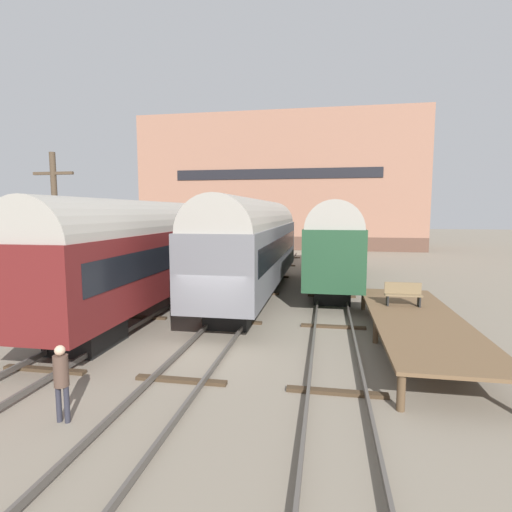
{
  "coord_description": "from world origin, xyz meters",
  "views": [
    {
      "loc": [
        3.9,
        -13.07,
        4.71
      ],
      "look_at": [
        0.0,
        8.92,
        2.2
      ],
      "focal_mm": 28.0,
      "sensor_mm": 36.0,
      "label": 1
    }
  ],
  "objects_px": {
    "train_car_green": "(332,237)",
    "utility_pole": "(57,235)",
    "person_worker": "(61,376)",
    "bench": "(403,293)",
    "train_car_grey": "(254,242)",
    "train_car_maroon": "(154,248)"
  },
  "relations": [
    {
      "from": "bench",
      "to": "utility_pole",
      "type": "relative_size",
      "value": 0.2
    },
    {
      "from": "train_car_green",
      "to": "utility_pole",
      "type": "bearing_deg",
      "value": -134.22
    },
    {
      "from": "bench",
      "to": "person_worker",
      "type": "relative_size",
      "value": 0.79
    },
    {
      "from": "utility_pole",
      "to": "bench",
      "type": "bearing_deg",
      "value": 5.11
    },
    {
      "from": "bench",
      "to": "train_car_grey",
      "type": "bearing_deg",
      "value": 143.58
    },
    {
      "from": "bench",
      "to": "person_worker",
      "type": "height_order",
      "value": "bench"
    },
    {
      "from": "train_car_green",
      "to": "train_car_maroon",
      "type": "relative_size",
      "value": 1.03
    },
    {
      "from": "train_car_grey",
      "to": "bench",
      "type": "distance_m",
      "value": 8.74
    },
    {
      "from": "person_worker",
      "to": "train_car_maroon",
      "type": "bearing_deg",
      "value": 103.18
    },
    {
      "from": "person_worker",
      "to": "utility_pole",
      "type": "relative_size",
      "value": 0.25
    },
    {
      "from": "person_worker",
      "to": "utility_pole",
      "type": "xyz_separation_m",
      "value": [
        -5.41,
        7.37,
        2.65
      ]
    },
    {
      "from": "train_car_maroon",
      "to": "person_worker",
      "type": "relative_size",
      "value": 9.68
    },
    {
      "from": "train_car_green",
      "to": "person_worker",
      "type": "distance_m",
      "value": 20.21
    },
    {
      "from": "train_car_maroon",
      "to": "utility_pole",
      "type": "relative_size",
      "value": 2.42
    },
    {
      "from": "bench",
      "to": "utility_pole",
      "type": "xyz_separation_m",
      "value": [
        -14.16,
        -1.27,
        2.23
      ]
    },
    {
      "from": "train_car_grey",
      "to": "train_car_green",
      "type": "xyz_separation_m",
      "value": [
        4.24,
        5.43,
        -0.04
      ]
    },
    {
      "from": "train_car_grey",
      "to": "utility_pole",
      "type": "distance_m",
      "value": 9.67
    },
    {
      "from": "train_car_maroon",
      "to": "train_car_green",
      "type": "bearing_deg",
      "value": 46.47
    },
    {
      "from": "train_car_grey",
      "to": "person_worker",
      "type": "relative_size",
      "value": 9.24
    },
    {
      "from": "train_car_grey",
      "to": "train_car_green",
      "type": "relative_size",
      "value": 0.92
    },
    {
      "from": "bench",
      "to": "train_car_green",
      "type": "bearing_deg",
      "value": 104.27
    },
    {
      "from": "train_car_green",
      "to": "utility_pole",
      "type": "xyz_separation_m",
      "value": [
        -11.48,
        -11.8,
        0.72
      ]
    }
  ]
}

